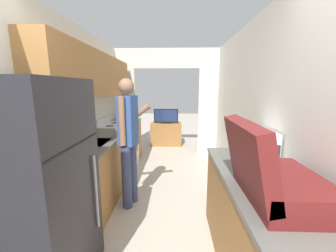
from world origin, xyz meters
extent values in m
cube|color=silver|center=(-1.24, 1.53, 1.25)|extent=(0.06, 6.67, 2.50)
cube|color=#9E6B38|center=(-1.05, 2.65, 1.81)|extent=(0.32, 3.00, 0.67)
cube|color=silver|center=(1.24, 1.53, 1.25)|extent=(0.06, 6.67, 2.50)
cube|color=silver|center=(-1.09, 4.30, 1.02)|extent=(0.65, 0.06, 2.05)
cube|color=silver|center=(1.09, 4.30, 1.02)|extent=(0.65, 0.06, 2.05)
cube|color=silver|center=(0.00, 4.30, 2.27)|extent=(2.82, 0.06, 0.45)
cube|color=#9E6B38|center=(-0.91, 2.01, 0.43)|extent=(0.60, 1.72, 0.86)
cube|color=#565651|center=(-0.91, 2.00, 0.88)|extent=(0.62, 1.73, 0.03)
cube|color=#9E6B38|center=(-0.91, 3.91, 0.43)|extent=(0.60, 0.48, 0.86)
cube|color=#565651|center=(-0.91, 3.91, 0.88)|extent=(0.62, 0.49, 0.03)
cube|color=#9EA3A8|center=(-0.91, 1.97, 0.90)|extent=(0.42, 0.44, 0.00)
cube|color=#9E6B38|center=(0.91, 0.92, 0.43)|extent=(0.60, 1.64, 0.86)
cube|color=#565651|center=(0.91, 0.92, 0.88)|extent=(0.62, 1.67, 0.03)
cube|color=black|center=(-0.86, 0.74, 0.84)|extent=(0.71, 0.78, 1.69)
cube|color=black|center=(-0.50, 0.74, 1.22)|extent=(0.01, 0.75, 0.01)
cylinder|color=#99999E|center=(-0.49, 0.99, 0.71)|extent=(0.02, 0.02, 0.68)
cube|color=white|center=(-0.90, 3.27, 0.45)|extent=(0.62, 0.80, 0.90)
cube|color=black|center=(-0.59, 3.27, 0.45)|extent=(0.01, 0.54, 0.27)
cylinder|color=#B7B7BC|center=(-0.57, 3.27, 0.67)|extent=(0.02, 0.64, 0.02)
cube|color=white|center=(-1.19, 3.27, 0.97)|extent=(0.04, 0.80, 0.14)
cylinder|color=#232328|center=(-0.78, 3.09, 0.90)|extent=(0.16, 0.16, 0.01)
cylinder|color=#232328|center=(-0.78, 3.44, 0.90)|extent=(0.16, 0.16, 0.01)
cylinder|color=#232328|center=(-1.03, 3.09, 0.90)|extent=(0.16, 0.16, 0.01)
cylinder|color=#232328|center=(-1.03, 3.44, 0.90)|extent=(0.16, 0.16, 0.01)
cylinder|color=#384266|center=(-0.44, 1.88, 0.43)|extent=(0.16, 0.16, 0.87)
cylinder|color=#384266|center=(-0.39, 2.05, 0.43)|extent=(0.16, 0.16, 0.87)
cube|color=#335193|center=(-0.42, 1.97, 1.19)|extent=(0.26, 0.26, 0.65)
cylinder|color=#8C664C|center=(-0.45, 1.83, 1.21)|extent=(0.10, 0.10, 0.62)
cylinder|color=#8C664C|center=(-0.38, 2.11, 1.21)|extent=(0.55, 0.22, 0.42)
sphere|color=#8C664C|center=(-0.42, 1.97, 1.63)|extent=(0.20, 0.20, 0.20)
cube|color=#5B1919|center=(0.91, 0.61, 0.98)|extent=(0.45, 0.65, 0.17)
cube|color=#5B1919|center=(0.68, 0.61, 1.19)|extent=(0.18, 0.65, 0.46)
cube|color=#2D2D33|center=(0.91, 0.95, 1.12)|extent=(0.27, 0.02, 0.10)
cube|color=white|center=(1.03, 1.44, 1.05)|extent=(0.33, 0.47, 0.29)
cube|color=black|center=(0.86, 1.39, 1.05)|extent=(0.01, 0.28, 0.20)
cube|color=#38383D|center=(0.86, 1.60, 1.05)|extent=(0.01, 0.09, 0.21)
cube|color=#9E6B38|center=(-0.05, 4.99, 0.32)|extent=(0.85, 0.42, 0.63)
cube|color=black|center=(-0.05, 4.95, 0.64)|extent=(0.29, 0.16, 0.02)
cube|color=black|center=(-0.05, 4.95, 0.84)|extent=(0.67, 0.04, 0.37)
cube|color=navy|center=(-0.05, 4.93, 0.84)|extent=(0.62, 0.01, 0.33)
cube|color=#B7B7BC|center=(-1.00, 3.88, 0.90)|extent=(0.10, 0.19, 0.00)
cube|color=black|center=(-1.00, 3.73, 0.91)|extent=(0.06, 0.11, 0.02)
camera|label=1|loc=(0.21, -0.67, 1.63)|focal=22.00mm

